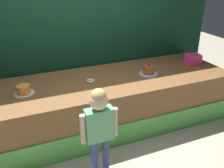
% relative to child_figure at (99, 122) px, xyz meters
% --- Properties ---
extents(ground_plane, '(12.00, 12.00, 0.00)m').
position_rel_child_figure_xyz_m(ground_plane, '(0.22, 0.38, -0.72)').
color(ground_plane, '#ADA38E').
extents(stage_platform, '(4.31, 1.22, 0.75)m').
position_rel_child_figure_xyz_m(stage_platform, '(0.22, 0.97, -0.35)').
color(stage_platform, brown).
rests_on(stage_platform, ground_plane).
extents(curtain_backdrop, '(4.98, 0.08, 2.92)m').
position_rel_child_figure_xyz_m(curtain_backdrop, '(0.22, 1.68, 0.73)').
color(curtain_backdrop, '#113823').
rests_on(curtain_backdrop, ground_plane).
extents(child_figure, '(0.43, 0.20, 1.12)m').
position_rel_child_figure_xyz_m(child_figure, '(0.00, 0.00, 0.00)').
color(child_figure, '#3F4C8C').
rests_on(child_figure, ground_plane).
extents(pink_box, '(0.25, 0.23, 0.17)m').
position_rel_child_figure_xyz_m(pink_box, '(2.05, 1.01, 0.12)').
color(pink_box, '#F03987').
rests_on(pink_box, stage_platform).
extents(donut, '(0.12, 0.12, 0.03)m').
position_rel_child_figure_xyz_m(donut, '(0.22, 0.97, 0.05)').
color(donut, beige).
rests_on(donut, stage_platform).
extents(cake_center, '(0.27, 0.27, 0.16)m').
position_rel_child_figure_xyz_m(cake_center, '(-0.70, 0.95, 0.08)').
color(cake_center, silver).
rests_on(cake_center, stage_platform).
extents(cake_right, '(0.29, 0.29, 0.17)m').
position_rel_child_figure_xyz_m(cake_right, '(1.14, 0.91, 0.09)').
color(cake_right, silver).
rests_on(cake_right, stage_platform).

